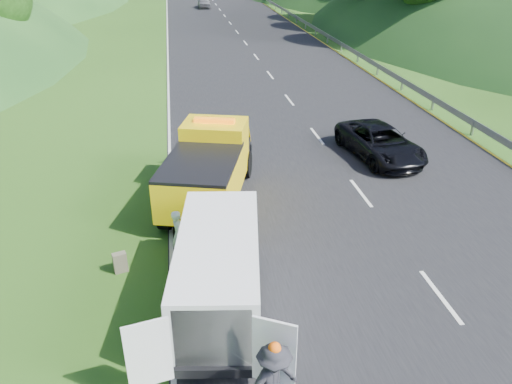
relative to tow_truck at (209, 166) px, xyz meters
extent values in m
plane|color=#38661E|center=(2.47, -4.46, -1.29)|extent=(320.00, 320.00, 0.00)
cube|color=black|center=(5.47, 35.54, -1.28)|extent=(14.00, 200.00, 0.02)
cube|color=gray|center=(12.77, 48.04, -1.29)|extent=(0.06, 140.00, 1.52)
cylinder|color=black|center=(-0.38, 2.21, -0.77)|extent=(0.64, 1.10, 1.04)
cylinder|color=black|center=(1.51, 1.66, -0.77)|extent=(0.64, 1.10, 1.04)
cylinder|color=black|center=(-1.55, -1.78, -0.77)|extent=(0.64, 1.10, 1.04)
cylinder|color=black|center=(0.35, -2.33, -0.77)|extent=(0.64, 1.10, 1.04)
cube|color=yellow|center=(0.32, 1.09, 0.22)|extent=(2.61, 2.22, 1.98)
cube|color=yellow|center=(-0.34, -1.16, -0.04)|extent=(3.19, 4.03, 1.35)
cube|color=black|center=(-0.34, -1.16, 0.69)|extent=(3.19, 4.03, 0.10)
cube|color=black|center=(0.67, 2.29, -0.35)|extent=(2.35, 1.78, 0.73)
cube|color=black|center=(0.84, 2.88, -0.56)|extent=(2.15, 0.81, 0.52)
cube|color=yellow|center=(0.77, 2.64, 0.33)|extent=(2.23, 1.37, 1.14)
cube|color=orange|center=(0.32, 1.09, 1.26)|extent=(1.47, 0.66, 0.17)
cube|color=black|center=(0.52, 1.79, 0.59)|extent=(1.92, 0.63, 0.94)
cylinder|color=black|center=(-0.82, -4.25, -0.92)|extent=(0.38, 0.77, 0.74)
cylinder|color=black|center=(0.82, -4.49, -0.92)|extent=(0.38, 0.77, 0.74)
cylinder|color=black|center=(-1.27, -7.36, -0.92)|extent=(0.38, 0.77, 0.74)
cylinder|color=black|center=(0.37, -7.60, -0.92)|extent=(0.38, 0.77, 0.74)
cube|color=white|center=(-0.24, -6.02, -0.04)|extent=(2.56, 5.03, 1.71)
cube|color=white|center=(0.13, -3.50, -0.41)|extent=(1.95, 1.09, 0.92)
cube|color=black|center=(0.10, -3.68, 0.33)|extent=(1.74, 0.55, 0.77)
cube|color=black|center=(-0.58, -8.35, -0.04)|extent=(1.57, 0.32, 1.48)
cube|color=white|center=(-1.82, -8.59, -0.04)|extent=(0.87, 0.23, 1.57)
cube|color=white|center=(0.55, -8.93, -0.04)|extent=(0.80, 0.46, 1.57)
cube|color=black|center=(-0.59, -8.44, -0.87)|extent=(1.85, 0.40, 0.23)
imported|color=white|center=(-1.17, -3.54, -1.29)|extent=(0.47, 0.60, 1.52)
imported|color=tan|center=(-0.38, -4.05, -1.29)|extent=(0.59, 0.53, 0.98)
cube|color=#67604D|center=(-2.83, -3.99, -0.99)|extent=(0.42, 0.31, 0.60)
imported|color=black|center=(7.38, 2.66, -1.29)|extent=(2.90, 5.09, 1.34)
imported|color=#58575D|center=(3.56, 55.67, -1.29)|extent=(1.60, 3.98, 1.35)
camera|label=1|loc=(-0.93, -15.91, 7.04)|focal=35.00mm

